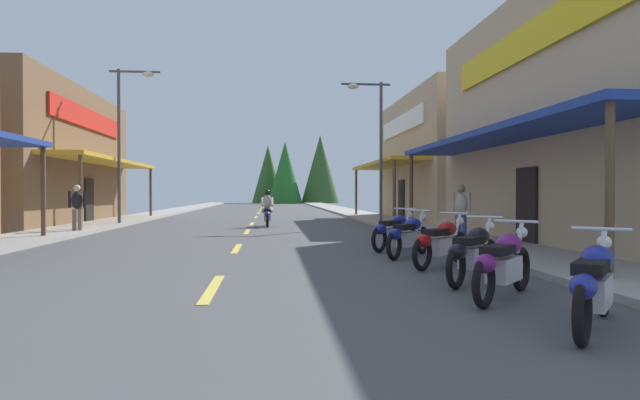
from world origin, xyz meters
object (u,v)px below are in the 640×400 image
at_px(motorcycle_parked_right_1, 503,263).
at_px(pedestrian_browsing, 461,210).
at_px(motorcycle_parked_right_4, 408,235).
at_px(motorcycle_parked_right_0, 594,283).
at_px(rider_cruising_lead, 267,211).
at_px(streetlamp_left, 126,125).
at_px(streetlamp_right, 374,132).
at_px(motorcycle_parked_right_3, 441,242).
at_px(pedestrian_by_shop, 77,205).
at_px(motorcycle_parked_right_2, 473,252).
at_px(motorcycle_parked_right_5, 394,231).

bearing_deg(motorcycle_parked_right_1, pedestrian_browsing, 26.50).
distance_m(motorcycle_parked_right_1, motorcycle_parked_right_4, 4.79).
relative_size(motorcycle_parked_right_0, rider_cruising_lead, 0.80).
distance_m(streetlamp_left, rider_cruising_lead, 7.26).
height_order(streetlamp_right, motorcycle_parked_right_4, streetlamp_right).
xyz_separation_m(motorcycle_parked_right_1, motorcycle_parked_right_3, (0.17, 3.16, 0.00)).
bearing_deg(rider_cruising_lead, motorcycle_parked_right_0, -170.10).
distance_m(streetlamp_left, motorcycle_parked_right_4, 16.08).
height_order(pedestrian_by_shop, pedestrian_browsing, pedestrian_by_shop).
bearing_deg(motorcycle_parked_right_1, pedestrian_by_shop, 80.00).
bearing_deg(streetlamp_left, pedestrian_by_shop, -95.59).
relative_size(streetlamp_right, pedestrian_by_shop, 3.69).
bearing_deg(motorcycle_parked_right_2, pedestrian_browsing, 22.61).
bearing_deg(motorcycle_parked_right_3, streetlamp_left, 79.18).
distance_m(motorcycle_parked_right_0, motorcycle_parked_right_1, 1.67).
bearing_deg(pedestrian_by_shop, pedestrian_browsing, -122.43).
relative_size(motorcycle_parked_right_3, pedestrian_by_shop, 0.93).
xyz_separation_m(motorcycle_parked_right_3, motorcycle_parked_right_4, (-0.22, 1.63, 0.00)).
relative_size(streetlamp_right, motorcycle_parked_right_3, 3.96).
height_order(motorcycle_parked_right_0, motorcycle_parked_right_4, same).
bearing_deg(motorcycle_parked_right_2, streetlamp_right, 35.67).
relative_size(motorcycle_parked_right_1, motorcycle_parked_right_5, 1.00).
bearing_deg(motorcycle_parked_right_1, motorcycle_parked_right_0, -129.93).
bearing_deg(motorcycle_parked_right_0, streetlamp_left, 66.27).
relative_size(motorcycle_parked_right_2, pedestrian_browsing, 1.03).
distance_m(streetlamp_left, motorcycle_parked_right_5, 14.98).
distance_m(motorcycle_parked_right_2, pedestrian_browsing, 6.18).
xyz_separation_m(motorcycle_parked_right_3, pedestrian_by_shop, (-9.97, 9.43, 0.50)).
distance_m(motorcycle_parked_right_4, rider_cruising_lead, 11.75).
height_order(streetlamp_right, rider_cruising_lead, streetlamp_right).
bearing_deg(rider_cruising_lead, motorcycle_parked_right_4, -165.43).
xyz_separation_m(streetlamp_left, motorcycle_parked_right_5, (9.31, -11.07, -3.89)).
relative_size(motorcycle_parked_right_2, motorcycle_parked_right_3, 1.06).
relative_size(motorcycle_parked_right_0, motorcycle_parked_right_2, 1.02).
distance_m(rider_cruising_lead, pedestrian_browsing, 10.33).
relative_size(motorcycle_parked_right_3, rider_cruising_lead, 0.74).
distance_m(motorcycle_parked_right_2, pedestrian_by_shop, 14.99).
bearing_deg(pedestrian_by_shop, streetlamp_left, -13.50).
bearing_deg(streetlamp_left, motorcycle_parked_right_4, -53.44).
bearing_deg(motorcycle_parked_right_5, rider_cruising_lead, 60.24).
xyz_separation_m(streetlamp_left, streetlamp_right, (10.78, -0.69, -0.28)).
relative_size(streetlamp_left, pedestrian_browsing, 4.14).
distance_m(motorcycle_parked_right_0, motorcycle_parked_right_3, 4.82).
bearing_deg(motorcycle_parked_right_5, pedestrian_by_shop, 99.27).
height_order(motorcycle_parked_right_1, pedestrian_by_shop, pedestrian_by_shop).
bearing_deg(motorcycle_parked_right_2, pedestrian_by_shop, 82.04).
distance_m(streetlamp_right, motorcycle_parked_right_1, 17.08).
bearing_deg(motorcycle_parked_right_3, rider_cruising_lead, 60.00).
bearing_deg(motorcycle_parked_right_1, streetlamp_right, 37.16).
relative_size(motorcycle_parked_right_3, motorcycle_parked_right_4, 0.92).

